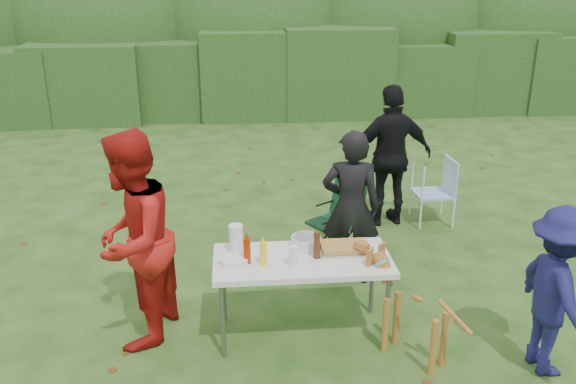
{
  "coord_description": "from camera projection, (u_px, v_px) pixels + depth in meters",
  "views": [
    {
      "loc": [
        -0.47,
        -4.67,
        3.09
      ],
      "look_at": [
        0.03,
        0.78,
        1.0
      ],
      "focal_mm": 38.0,
      "sensor_mm": 36.0,
      "label": 1
    }
  ],
  "objects": [
    {
      "name": "ground",
      "position": [
        293.0,
        326.0,
        5.49
      ],
      "size": [
        80.0,
        80.0,
        0.0
      ],
      "primitive_type": "plane",
      "color": "#1E4211"
    },
    {
      "name": "hedge_row",
      "position": [
        255.0,
        75.0,
        12.63
      ],
      "size": [
        22.0,
        1.4,
        1.7
      ],
      "primitive_type": "cube",
      "color": "#23471C",
      "rests_on": "ground"
    },
    {
      "name": "shrub_backdrop",
      "position": [
        252.0,
        30.0,
        13.85
      ],
      "size": [
        20.0,
        2.6,
        3.2
      ],
      "primitive_type": "ellipsoid",
      "color": "#3D6628",
      "rests_on": "ground"
    },
    {
      "name": "folding_table",
      "position": [
        302.0,
        264.0,
        5.15
      ],
      "size": [
        1.5,
        0.7,
        0.74
      ],
      "color": "silver",
      "rests_on": "ground"
    },
    {
      "name": "person_cook",
      "position": [
        351.0,
        208.0,
        6.03
      ],
      "size": [
        0.64,
        0.48,
        1.59
      ],
      "primitive_type": "imported",
      "rotation": [
        0.0,
        0.0,
        2.96
      ],
      "color": "black",
      "rests_on": "ground"
    },
    {
      "name": "person_red_jacket",
      "position": [
        132.0,
        240.0,
        5.01
      ],
      "size": [
        0.91,
        1.05,
        1.86
      ],
      "primitive_type": "imported",
      "rotation": [
        0.0,
        0.0,
        -1.83
      ],
      "color": "#AE1613",
      "rests_on": "ground"
    },
    {
      "name": "person_black_puffy",
      "position": [
        391.0,
        156.0,
        7.36
      ],
      "size": [
        1.07,
        0.55,
        1.74
      ],
      "primitive_type": "imported",
      "rotation": [
        0.0,
        0.0,
        3.27
      ],
      "color": "black",
      "rests_on": "ground"
    },
    {
      "name": "child",
      "position": [
        557.0,
        292.0,
        4.69
      ],
      "size": [
        0.56,
        0.92,
        1.39
      ],
      "primitive_type": "imported",
      "rotation": [
        0.0,
        0.0,
        1.62
      ],
      "color": "#16154D",
      "rests_on": "ground"
    },
    {
      "name": "dog",
      "position": [
        416.0,
        313.0,
        4.9
      ],
      "size": [
        0.87,
        0.92,
        0.86
      ],
      "primitive_type": null,
      "rotation": [
        0.0,
        0.0,
        2.29
      ],
      "color": "#A26627",
      "rests_on": "ground"
    },
    {
      "name": "camping_chair",
      "position": [
        335.0,
        219.0,
        6.66
      ],
      "size": [
        0.76,
        0.76,
        0.88
      ],
      "primitive_type": null,
      "rotation": [
        0.0,
        0.0,
        3.74
      ],
      "color": "#113820",
      "rests_on": "ground"
    },
    {
      "name": "lawn_chair",
      "position": [
        433.0,
        191.0,
        7.55
      ],
      "size": [
        0.51,
        0.51,
        0.83
      ],
      "primitive_type": null,
      "rotation": [
        0.0,
        0.0,
        3.18
      ],
      "color": "#3C78CA",
      "rests_on": "ground"
    },
    {
      "name": "food_tray",
      "position": [
        344.0,
        249.0,
        5.26
      ],
      "size": [
        0.45,
        0.3,
        0.02
      ],
      "primitive_type": "cube",
      "color": "#B7B7BA",
      "rests_on": "folding_table"
    },
    {
      "name": "focaccia_bread",
      "position": [
        344.0,
        246.0,
        5.25
      ],
      "size": [
        0.4,
        0.26,
        0.04
      ],
      "primitive_type": "cube",
      "color": "#B47F3B",
      "rests_on": "food_tray"
    },
    {
      "name": "mustard_bottle",
      "position": [
        263.0,
        254.0,
        4.99
      ],
      "size": [
        0.06,
        0.06,
        0.2
      ],
      "primitive_type": "cylinder",
      "color": "yellow",
      "rests_on": "folding_table"
    },
    {
      "name": "ketchup_bottle",
      "position": [
        247.0,
        251.0,
        5.01
      ],
      "size": [
        0.06,
        0.06,
        0.22
      ],
      "primitive_type": "cylinder",
      "color": "#A02100",
      "rests_on": "folding_table"
    },
    {
      "name": "beer_bottle",
      "position": [
        317.0,
        245.0,
        5.09
      ],
      "size": [
        0.06,
        0.06,
        0.24
      ],
      "primitive_type": "cylinder",
      "color": "#47230F",
      "rests_on": "folding_table"
    },
    {
      "name": "paper_towel_roll",
      "position": [
        236.0,
        239.0,
        5.17
      ],
      "size": [
        0.12,
        0.12,
        0.26
      ],
      "primitive_type": "cylinder",
      "color": "white",
      "rests_on": "folding_table"
    },
    {
      "name": "cup_stack",
      "position": [
        294.0,
        256.0,
        4.96
      ],
      "size": [
        0.08,
        0.08,
        0.18
      ],
      "primitive_type": "cylinder",
      "color": "white",
      "rests_on": "folding_table"
    },
    {
      "name": "pasta_bowl",
      "position": [
        306.0,
        242.0,
        5.31
      ],
      "size": [
        0.26,
        0.26,
        0.1
      ],
      "primitive_type": "cylinder",
      "color": "silver",
      "rests_on": "folding_table"
    },
    {
      "name": "plate_stack",
      "position": [
        234.0,
        260.0,
        5.04
      ],
      "size": [
        0.24,
        0.24,
        0.05
      ],
      "primitive_type": "cylinder",
      "color": "white",
      "rests_on": "folding_table"
    }
  ]
}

